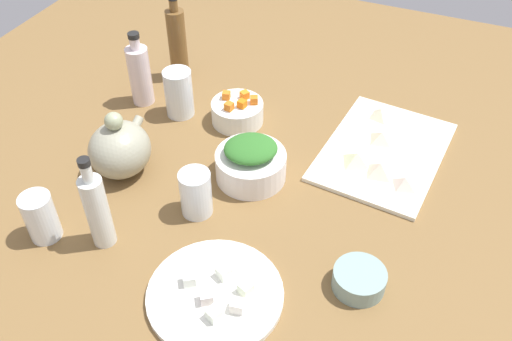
{
  "coord_description": "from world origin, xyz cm",
  "views": [
    {
      "loc": [
        -77.07,
        -32.8,
        84.62
      ],
      "look_at": [
        0.0,
        0.0,
        8.0
      ],
      "focal_mm": 38.79,
      "sensor_mm": 36.0,
      "label": 1
    }
  ],
  "objects": [
    {
      "name": "carrot_cube_0",
      "position": [
        20.49,
        16.41,
        9.15
      ],
      "size": [
        2.19,
        2.19,
        1.8
      ],
      "primitive_type": "cube",
      "rotation": [
        0.0,
        0.0,
        1.82
      ],
      "color": "orange",
      "rests_on": "bowl_carrots"
    },
    {
      "name": "tofu_cube_0",
      "position": [
        -29.46,
        -9.15,
        5.3
      ],
      "size": [
        2.49,
        2.49,
        2.2
      ],
      "primitive_type": "cube",
      "rotation": [
        0.0,
        0.0,
        0.14
      ],
      "color": "white",
      "rests_on": "plate_tofu"
    },
    {
      "name": "tofu_cube_2",
      "position": [
        -30.0,
        -3.61,
        5.3
      ],
      "size": [
        3.06,
        3.06,
        2.2
      ],
      "primitive_type": "cube",
      "rotation": [
        0.0,
        0.0,
        2.18
      ],
      "color": "white",
      "rests_on": "plate_tofu"
    },
    {
      "name": "bottle_1",
      "position": [
        18.05,
        38.56,
        10.99
      ],
      "size": [
        5.45,
        5.45,
        19.0
      ],
      "color": "silver",
      "rests_on": "tabletop"
    },
    {
      "name": "tabletop",
      "position": [
        0.0,
        0.0,
        1.5
      ],
      "size": [
        190.0,
        190.0,
        3.0
      ],
      "primitive_type": "cube",
      "color": "brown",
      "rests_on": "ground"
    },
    {
      "name": "plate_tofu",
      "position": [
        -27.91,
        -4.13,
        3.6
      ],
      "size": [
        24.04,
        24.04,
        1.2
      ],
      "primitive_type": "cylinder",
      "color": "white",
      "rests_on": "tabletop"
    },
    {
      "name": "bowl_carrots",
      "position": [
        19.68,
        13.23,
        5.62
      ],
      "size": [
        12.43,
        12.43,
        5.25
      ],
      "primitive_type": "cylinder",
      "color": "white",
      "rests_on": "tabletop"
    },
    {
      "name": "tofu_cube_3",
      "position": [
        -24.15,
        -4.04,
        5.3
      ],
      "size": [
        2.93,
        2.93,
        2.2
      ],
      "primitive_type": "cube",
      "rotation": [
        0.0,
        0.0,
        2.69
      ],
      "color": "white",
      "rests_on": "plate_tofu"
    },
    {
      "name": "chopped_greens_mound",
      "position": [
        2.8,
        2.39,
        10.94
      ],
      "size": [
        14.15,
        14.64,
        3.42
      ],
      "primitive_type": "ellipsoid",
      "rotation": [
        0.0,
        0.0,
        2.09
      ],
      "color": "#306E28",
      "rests_on": "bowl_greens"
    },
    {
      "name": "bottle_2",
      "position": [
        31.89,
        35.56,
        12.92
      ],
      "size": [
        4.76,
        4.76,
        22.98
      ],
      "color": "brown",
      "rests_on": "tabletop"
    },
    {
      "name": "tofu_cube_5",
      "position": [
        -25.74,
        -8.99,
        5.3
      ],
      "size": [
        2.89,
        2.89,
        2.2
      ],
      "primitive_type": "cube",
      "rotation": [
        0.0,
        0.0,
        1.16
      ],
      "color": "white",
      "rests_on": "plate_tofu"
    },
    {
      "name": "bowl_greens",
      "position": [
        2.8,
        2.39,
        6.11
      ],
      "size": [
        15.07,
        15.07,
        6.23
      ],
      "primitive_type": "cylinder",
      "color": "white",
      "rests_on": "tabletop"
    },
    {
      "name": "carrot_cube_1",
      "position": [
        22.37,
        12.45,
        9.15
      ],
      "size": [
        2.48,
        2.48,
        1.8
      ],
      "primitive_type": "cube",
      "rotation": [
        0.0,
        0.0,
        2.58
      ],
      "color": "orange",
      "rests_on": "bowl_carrots"
    },
    {
      "name": "drinking_glass_0",
      "position": [
        -10.7,
        8.33,
        7.99
      ],
      "size": [
        6.35,
        6.35,
        9.97
      ],
      "primitive_type": "cylinder",
      "color": "white",
      "rests_on": "tabletop"
    },
    {
      "name": "tofu_cube_4",
      "position": [
        -32.51,
        -6.22,
        5.3
      ],
      "size": [
        2.91,
        2.91,
        2.2
      ],
      "primitive_type": "cube",
      "rotation": [
        0.0,
        0.0,
        1.15
      ],
      "color": "white",
      "rests_on": "plate_tofu"
    },
    {
      "name": "dumpling_2",
      "position": [
        13.5,
        -22.95,
        5.43
      ],
      "size": [
        7.0,
        7.01,
        2.86
      ],
      "primitive_type": "pyramid",
      "rotation": [
        0.0,
        0.0,
        0.97
      ],
      "color": "beige",
      "rests_on": "cutting_board"
    },
    {
      "name": "cutting_board",
      "position": [
        21.69,
        -22.15,
        3.5
      ],
      "size": [
        36.68,
        27.98,
        1.0
      ],
      "primitive_type": "cube",
      "rotation": [
        0.0,
        0.0,
        -0.1
      ],
      "color": "white",
      "rests_on": "tabletop"
    },
    {
      "name": "dumpling_4",
      "position": [
        11.58,
        -28.71,
        5.24
      ],
      "size": [
        5.4,
        5.71,
        2.48
      ],
      "primitive_type": "pyramid",
      "rotation": [
        0.0,
        0.0,
        4.27
      ],
      "color": "beige",
      "rests_on": "cutting_board"
    },
    {
      "name": "carrot_cube_4",
      "position": [
        21.32,
        9.59,
        9.15
      ],
      "size": [
        2.37,
        2.37,
        1.8
      ],
      "primitive_type": "cube",
      "rotation": [
        0.0,
        0.0,
        0.41
      ],
      "color": "orange",
      "rests_on": "bowl_carrots"
    },
    {
      "name": "carrot_cube_3",
      "position": [
        18.8,
        11.55,
        9.15
      ],
      "size": [
        2.07,
        2.07,
        1.8
      ],
      "primitive_type": "cube",
      "rotation": [
        0.0,
        0.0,
        1.41
      ],
      "color": "orange",
      "rests_on": "bowl_carrots"
    },
    {
      "name": "dumpling_0",
      "position": [
        24.66,
        -20.67,
        5.17
      ],
      "size": [
        6.37,
        6.4,
        2.34
      ],
      "primitive_type": "pyramid",
      "rotation": [
        0.0,
        0.0,
        4.12
      ],
      "color": "beige",
      "rests_on": "cutting_board"
    },
    {
      "name": "drinking_glass_2",
      "position": [
        -27.87,
        32.19,
        8.05
      ],
      "size": [
        6.01,
        6.01,
        10.11
      ],
      "primitive_type": "cylinder",
      "color": "white",
      "rests_on": "tabletop"
    },
    {
      "name": "drinking_glass_1",
      "position": [
        17.11,
        27.42,
        8.94
      ],
      "size": [
        6.8,
        6.8,
        11.88
      ],
      "primitive_type": "cylinder",
      "color": "white",
      "rests_on": "tabletop"
    },
    {
      "name": "bottle_0",
      "position": [
        -24.57,
        21.02,
        11.52
      ],
      "size": [
        4.44,
        4.44,
        20.64
      ],
      "color": "silver",
      "rests_on": "tabletop"
    },
    {
      "name": "dumpling_3",
      "position": [
        33.23,
        -18.26,
        5.26
      ],
      "size": [
        5.87,
        5.71,
        2.53
      ],
      "primitive_type": "pyramid",
      "rotation": [
        0.0,
        0.0,
        0.61
      ],
      "color": "beige",
      "rests_on": "cutting_board"
    },
    {
      "name": "dumpling_1",
      "position": [
        15.08,
        -17.48,
        5.33
      ],
      "size": [
        7.19,
        6.98,
        2.66
      ],
      "primitive_type": "pyramid",
      "rotation": [
        0.0,
        0.0,
        2.74
      ],
      "color": "beige",
      "rests_on": "cutting_board"
    },
    {
      "name": "carrot_cube_2",
      "position": [
        16.68,
        13.89,
        9.15
      ],
      "size": [
        2.08,
        2.08,
        1.8
      ],
      "primitive_type": "cube",
      "rotation": [
        0.0,
        0.0,
        2.97
      ],
      "color": "orange",
      "rests_on": "bowl_carrots"
    },
    {
      "name": "tofu_cube_1",
      "position": [
        -27.8,
        0.88,
        5.3
      ],
      "size": [
        3.06,
        3.06,
        2.2
      ],
      "primitive_type": "cube",
      "rotation": [
        0.0,
        0.0,
        0.6
      ],
      "color": "white",
      "rests_on": "plate_tofu"
    },
    {
      "name": "teapot",
      "position": [
        -6.21,
        28.68,
        9.21
      ],
      "size": [
        15.34,
        12.9,
        15.46
      ],
      "color": "#9D9C86",
      "rests_on": "tabletop"
    },
    {
      "name": "bowl_small_side",
      "position": [
        -15.98,
        -26.51,
        4.94
      ],
      "size": [
        9.44,
        9.44,
        3.88
      ],
      "primitive_type": "cylinder",
      "color": "#809D97",
      "rests_on": "tabletop"
    }
  ]
}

